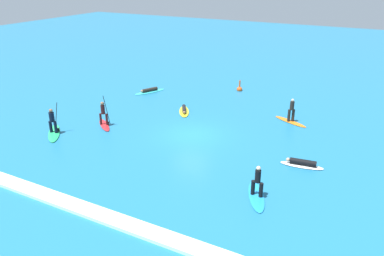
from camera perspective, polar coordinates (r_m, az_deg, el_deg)
name	(u,v)px	position (r m, az deg, el deg)	size (l,w,h in m)	color
ground_plane	(192,135)	(26.69, 0.00, -0.99)	(120.00, 120.00, 0.00)	#1E6B93
surfer_on_white_board	(302,164)	(23.37, 16.06, -5.12)	(2.54, 0.96, 0.44)	white
surfer_on_yellow_board	(184,110)	(30.86, -1.19, 2.62)	(1.98, 2.65, 0.40)	yellow
surfer_on_blue_board	(257,190)	(19.83, 9.63, -9.10)	(1.96, 3.00, 1.75)	#1E8CD1
surfer_on_green_board	(53,128)	(28.38, -19.93, -0.01)	(2.77, 2.90, 2.23)	#23B266
surfer_on_orange_board	(291,116)	(29.64, 14.53, 1.81)	(2.86, 1.79, 1.84)	orange
surfer_on_teal_board	(150,91)	(36.15, -6.34, 5.54)	(2.04, 3.13, 0.39)	#33C6CC
surfer_on_red_board	(104,119)	(28.74, -12.99, 1.25)	(2.30, 2.03, 2.35)	red
marker_buoy	(239,89)	(36.63, 7.08, 5.79)	(0.52, 0.52, 1.13)	#E55119
wave_crest	(89,211)	(19.21, -15.06, -11.83)	(18.76, 0.90, 0.18)	white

